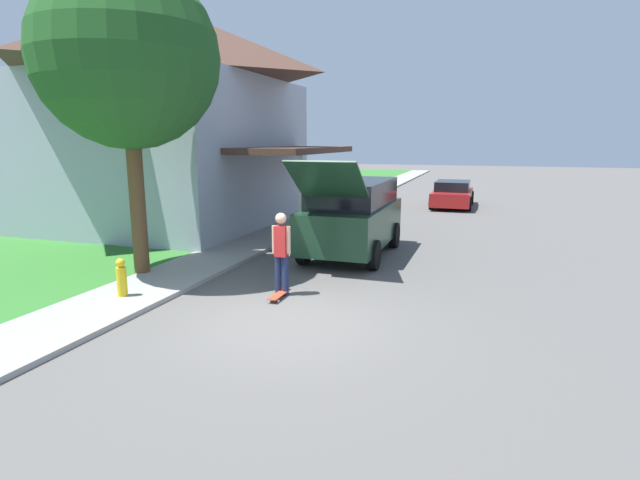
% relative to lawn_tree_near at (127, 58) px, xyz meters
% --- Properties ---
extents(ground_plane, '(120.00, 120.00, 0.00)m').
position_rel_lawn_tree_near_xyz_m(ground_plane, '(4.47, -1.75, -5.01)').
color(ground_plane, '#54514F').
extents(lawn, '(10.00, 80.00, 0.08)m').
position_rel_lawn_tree_near_xyz_m(lawn, '(-3.53, 4.25, -4.97)').
color(lawn, '#2D6B28').
rests_on(lawn, ground_plane).
extents(sidewalk, '(1.80, 80.00, 0.10)m').
position_rel_lawn_tree_near_xyz_m(sidewalk, '(0.87, 4.25, -4.96)').
color(sidewalk, gray).
rests_on(sidewalk, ground_plane).
extents(house, '(11.10, 9.54, 8.00)m').
position_rel_lawn_tree_near_xyz_m(house, '(-3.95, 6.70, -0.78)').
color(house, '#99A3B2').
rests_on(house, lawn).
extents(lawn_tree_near, '(4.09, 4.09, 7.00)m').
position_rel_lawn_tree_near_xyz_m(lawn_tree_near, '(0.00, 0.00, 0.00)').
color(lawn_tree_near, brown).
rests_on(lawn_tree_near, lawn).
extents(suv_parked, '(2.12, 5.24, 2.78)m').
position_rel_lawn_tree_near_xyz_m(suv_parked, '(4.22, 3.76, -3.86)').
color(suv_parked, '#193823').
rests_on(suv_parked, ground_plane).
extents(car_down_street, '(1.92, 4.29, 1.27)m').
position_rel_lawn_tree_near_xyz_m(car_down_street, '(6.13, 15.50, -4.39)').
color(car_down_street, maroon).
rests_on(car_down_street, ground_plane).
extents(skateboarder, '(0.41, 0.23, 1.75)m').
position_rel_lawn_tree_near_xyz_m(skateboarder, '(3.79, -0.34, -4.03)').
color(skateboarder, '#192347').
rests_on(skateboarder, ground_plane).
extents(skateboard, '(0.20, 0.81, 0.10)m').
position_rel_lawn_tree_near_xyz_m(skateboard, '(3.83, -0.57, -4.93)').
color(skateboard, '#B73D23').
rests_on(skateboard, ground_plane).
extents(fire_hydrant, '(0.20, 0.20, 0.78)m').
position_rel_lawn_tree_near_xyz_m(fire_hydrant, '(0.87, -1.72, -4.54)').
color(fire_hydrant, gold).
rests_on(fire_hydrant, sidewalk).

